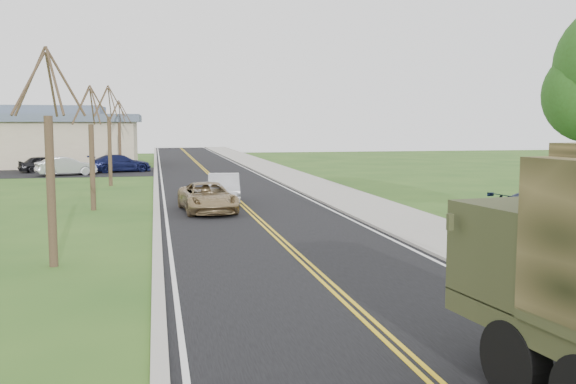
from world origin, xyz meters
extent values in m
cube|color=black|center=(0.00, 40.00, 0.01)|extent=(8.00, 120.00, 0.01)
cube|color=#9E998E|center=(4.15, 40.00, 0.06)|extent=(0.30, 120.00, 0.12)
cube|color=#9E998E|center=(5.90, 40.00, 0.05)|extent=(3.20, 120.00, 0.10)
cube|color=#9E998E|center=(-4.15, 40.00, 0.05)|extent=(0.30, 120.00, 0.10)
cylinder|color=#38281C|center=(-7.00, 10.00, 2.10)|extent=(0.24, 0.24, 4.20)
cylinder|color=#38281C|center=(-6.52, 10.13, 5.13)|extent=(1.01, 0.33, 1.90)
cylinder|color=#38281C|center=(-6.97, 10.62, 5.05)|extent=(0.13, 1.29, 1.74)
cylinder|color=#38281C|center=(-7.46, 10.18, 5.13)|extent=(0.98, 0.43, 1.90)
cylinder|color=#38281C|center=(-7.39, 9.52, 5.05)|extent=(0.79, 1.05, 1.77)
cylinder|color=#38281C|center=(-6.73, 9.59, 5.13)|extent=(0.58, 0.90, 1.90)
cylinder|color=#38281C|center=(-7.00, 22.00, 1.98)|extent=(0.24, 0.24, 3.96)
cylinder|color=#38281C|center=(-6.55, 22.12, 4.83)|extent=(0.96, 0.32, 1.79)
cylinder|color=#38281C|center=(-6.97, 22.58, 4.76)|extent=(0.12, 1.22, 1.65)
cylinder|color=#38281C|center=(-7.43, 22.17, 4.83)|extent=(0.93, 0.41, 1.79)
cylinder|color=#38281C|center=(-7.37, 21.55, 4.76)|extent=(0.75, 0.99, 1.67)
cylinder|color=#38281C|center=(-6.75, 21.61, 4.83)|extent=(0.55, 0.85, 1.80)
cylinder|color=#38281C|center=(-7.00, 34.00, 2.22)|extent=(0.24, 0.24, 4.44)
cylinder|color=#38281C|center=(-6.50, 34.13, 5.42)|extent=(1.07, 0.35, 2.00)
cylinder|color=#38281C|center=(-6.97, 34.65, 5.34)|extent=(0.13, 1.36, 1.84)
cylinder|color=#38281C|center=(-7.49, 34.19, 5.42)|extent=(1.03, 0.46, 2.00)
cylinder|color=#38281C|center=(-7.41, 33.49, 5.34)|extent=(0.83, 1.10, 1.87)
cylinder|color=#38281C|center=(-6.72, 33.56, 5.42)|extent=(0.61, 0.95, 2.01)
cylinder|color=#38281C|center=(-7.00, 46.00, 2.04)|extent=(0.24, 0.24, 4.08)
cylinder|color=#38281C|center=(-6.54, 46.12, 4.98)|extent=(0.99, 0.33, 1.84)
cylinder|color=#38281C|center=(-6.97, 46.60, 4.91)|extent=(0.13, 1.25, 1.69)
cylinder|color=#38281C|center=(-7.45, 46.17, 4.98)|extent=(0.95, 0.42, 1.85)
cylinder|color=#38281C|center=(-7.38, 45.53, 4.91)|extent=(0.77, 1.02, 1.72)
cylinder|color=#38281C|center=(-6.74, 45.60, 4.98)|extent=(0.57, 0.88, 1.85)
cube|color=tan|center=(-16.00, 56.00, 2.10)|extent=(20.00, 12.00, 4.20)
cube|color=#475466|center=(-16.00, 56.00, 4.50)|extent=(21.00, 13.00, 0.70)
cube|color=#475466|center=(-16.00, 56.00, 5.20)|extent=(14.00, 8.00, 0.90)
cube|color=black|center=(-10.00, 46.00, 0.01)|extent=(18.00, 10.00, 0.02)
cylinder|color=black|center=(0.90, -0.48, 0.58)|extent=(0.52, 1.20, 1.16)
cube|color=#373B20|center=(1.92, 0.24, 2.00)|extent=(2.77, 2.32, 1.48)
cube|color=black|center=(1.80, 1.18, 2.22)|extent=(2.31, 0.39, 0.74)
imported|color=#8F7750|center=(-1.88, 20.29, 0.67)|extent=(2.62, 4.98, 1.34)
imported|color=silver|center=(-0.80, 23.53, 0.73)|extent=(1.97, 4.59, 1.47)
imported|color=#101A3C|center=(10.91, 13.53, 0.70)|extent=(5.03, 2.61, 1.39)
imported|color=black|center=(-13.09, 46.99, 0.69)|extent=(4.35, 2.92, 1.38)
imported|color=#B9B9BE|center=(-10.92, 43.14, 0.73)|extent=(4.67, 3.06, 1.45)
imported|color=#0F1338|center=(-7.00, 45.99, 0.73)|extent=(5.39, 3.37, 1.46)
camera|label=1|loc=(-4.15, -8.61, 3.98)|focal=40.00mm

